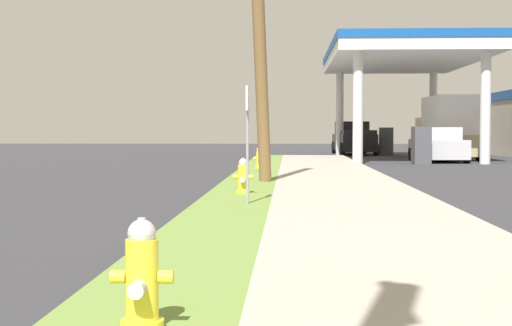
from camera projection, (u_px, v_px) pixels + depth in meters
fire_hydrant_nearest at (142, 280)px, 5.06m from camera, size 0.42×0.37×0.74m
fire_hydrant_second at (243, 178)px, 15.90m from camera, size 0.42×0.38×0.74m
fire_hydrant_third at (259, 159)px, 26.48m from camera, size 0.42×0.37×0.74m
street_sign_post at (247, 120)px, 13.67m from camera, size 0.05×0.36×2.12m
car_silver_by_near_pump at (438, 146)px, 34.68m from camera, size 2.10×4.57×1.57m
truck_tan_at_forecourt at (446, 129)px, 37.86m from camera, size 2.32×6.46×3.11m
truck_black_on_apron at (354, 139)px, 45.31m from camera, size 2.40×5.50×1.97m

